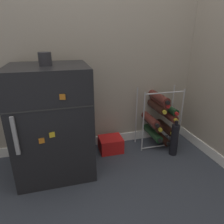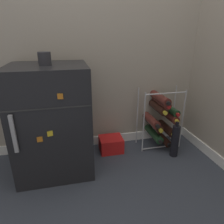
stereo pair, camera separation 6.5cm
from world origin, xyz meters
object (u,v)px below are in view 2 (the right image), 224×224
at_px(wine_rack, 160,118).
at_px(loose_bottle_floor, 175,141).
at_px(mini_fridge, 53,120).
at_px(soda_box, 111,144).
at_px(fridge_top_cup, 45,59).

bearing_deg(wine_rack, loose_bottle_floor, -76.26).
bearing_deg(wine_rack, mini_fridge, -171.73).
relative_size(soda_box, loose_bottle_floor, 0.64).
distance_m(mini_fridge, fridge_top_cup, 0.48).
relative_size(mini_fridge, loose_bottle_floor, 2.52).
xyz_separation_m(mini_fridge, wine_rack, (1.00, 0.15, -0.13)).
xyz_separation_m(wine_rack, soda_box, (-0.50, -0.00, -0.23)).
bearing_deg(wine_rack, soda_box, -179.50).
height_order(fridge_top_cup, loose_bottle_floor, fridge_top_cup).
height_order(mini_fridge, wine_rack, mini_fridge).
relative_size(wine_rack, fridge_top_cup, 6.54).
bearing_deg(soda_box, fridge_top_cup, -162.20).
bearing_deg(soda_box, wine_rack, 0.50).
xyz_separation_m(mini_fridge, loose_bottle_floor, (1.05, -0.07, -0.28)).
relative_size(wine_rack, loose_bottle_floor, 1.73).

